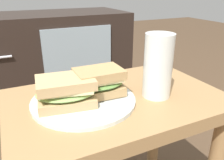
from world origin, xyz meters
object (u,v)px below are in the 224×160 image
at_px(sandwich_back, 99,82).
at_px(plate, 84,100).
at_px(beer_glass, 158,67).
at_px(tv_cabinet, 51,60).
at_px(sandwich_front, 66,91).

bearing_deg(sandwich_back, plate, -173.62).
height_order(plate, beer_glass, beer_glass).
bearing_deg(tv_cabinet, sandwich_back, -92.99).
relative_size(tv_cabinet, sandwich_back, 7.34).
bearing_deg(sandwich_back, tv_cabinet, 87.01).
relative_size(sandwich_front, sandwich_back, 1.18).
height_order(sandwich_front, beer_glass, beer_glass).
distance_m(tv_cabinet, sandwich_back, 0.96).
distance_m(sandwich_back, beer_glass, 0.15).
bearing_deg(beer_glass, sandwich_front, 170.01).
height_order(sandwich_back, beer_glass, beer_glass).
distance_m(sandwich_front, beer_glass, 0.24).
distance_m(tv_cabinet, beer_glass, 1.02).
xyz_separation_m(sandwich_front, beer_glass, (0.23, -0.04, 0.04)).
height_order(tv_cabinet, sandwich_front, tv_cabinet).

